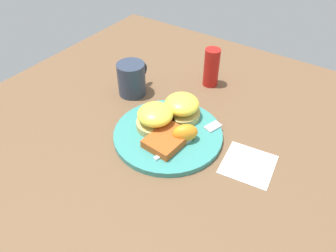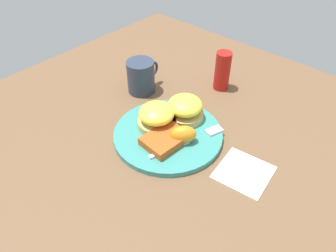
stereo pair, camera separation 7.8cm
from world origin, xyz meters
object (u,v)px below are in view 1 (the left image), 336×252
at_px(hashbrown_patty, 167,139).
at_px(fork, 193,138).
at_px(sandwich_benedict_left, 182,107).
at_px(sandwich_benedict_right, 155,118).
at_px(cup, 132,79).
at_px(condiment_bottle, 211,67).
at_px(orange_wedge, 186,132).

height_order(hashbrown_patty, fork, hashbrown_patty).
bearing_deg(hashbrown_patty, fork, -42.99).
height_order(sandwich_benedict_left, hashbrown_patty, sandwich_benedict_left).
relative_size(sandwich_benedict_left, sandwich_benedict_right, 1.00).
bearing_deg(cup, condiment_bottle, -44.66).
xyz_separation_m(fork, condiment_bottle, (0.25, 0.09, 0.04)).
xyz_separation_m(hashbrown_patty, cup, (0.13, 0.21, 0.02)).
bearing_deg(sandwich_benedict_right, sandwich_benedict_left, -23.30).
distance_m(hashbrown_patty, orange_wedge, 0.05).
xyz_separation_m(sandwich_benedict_right, fork, (0.02, -0.10, -0.03)).
bearing_deg(cup, hashbrown_patty, -121.87).
relative_size(sandwich_benedict_right, orange_wedge, 1.57).
bearing_deg(fork, orange_wedge, 132.71).
xyz_separation_m(sandwich_benedict_left, hashbrown_patty, (-0.10, -0.02, -0.02)).
xyz_separation_m(sandwich_benedict_left, cup, (0.03, 0.18, 0.00)).
bearing_deg(sandwich_benedict_right, hashbrown_patty, -117.66).
relative_size(orange_wedge, cup, 0.56).
relative_size(sandwich_benedict_left, cup, 0.87).
bearing_deg(cup, orange_wedge, -111.98).
bearing_deg(cup, fork, -108.34).
relative_size(sandwich_benedict_left, orange_wedge, 1.57).
relative_size(fork, condiment_bottle, 1.71).
height_order(sandwich_benedict_left, fork, sandwich_benedict_left).
bearing_deg(fork, sandwich_benedict_left, 50.75).
xyz_separation_m(sandwich_benedict_left, sandwich_benedict_right, (-0.07, 0.03, 0.00)).
height_order(sandwich_benedict_right, hashbrown_patty, sandwich_benedict_right).
relative_size(hashbrown_patty, cup, 0.93).
height_order(orange_wedge, condiment_bottle, condiment_bottle).
distance_m(hashbrown_patty, cup, 0.24).
height_order(sandwich_benedict_left, cup, cup).
distance_m(sandwich_benedict_right, cup, 0.18).
bearing_deg(cup, sandwich_benedict_left, -98.65).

